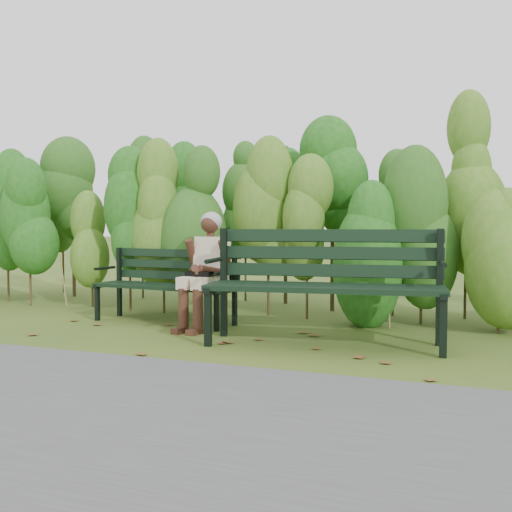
% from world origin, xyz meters
% --- Properties ---
extents(ground, '(80.00, 80.00, 0.00)m').
position_xyz_m(ground, '(0.00, 0.00, 0.00)').
color(ground, '#36511D').
extents(footpath, '(60.00, 2.50, 0.01)m').
position_xyz_m(footpath, '(0.00, -2.20, 0.01)').
color(footpath, '#474749').
rests_on(footpath, ground).
extents(hedge_band, '(11.04, 1.67, 2.42)m').
position_xyz_m(hedge_band, '(0.00, 1.86, 1.26)').
color(hedge_band, '#47381E').
rests_on(hedge_band, ground).
extents(leaf_litter, '(5.80, 2.28, 0.01)m').
position_xyz_m(leaf_litter, '(0.19, -0.13, 0.00)').
color(leaf_litter, brown).
rests_on(leaf_litter, ground).
extents(bench_left, '(1.61, 0.64, 0.78)m').
position_xyz_m(bench_left, '(-1.15, 0.71, 0.46)').
color(bench_left, black).
rests_on(bench_left, ground).
extents(bench_right, '(2.10, 0.94, 1.01)m').
position_xyz_m(bench_right, '(0.72, 0.17, 0.60)').
color(bench_right, black).
rests_on(bench_right, ground).
extents(seated_woman, '(0.48, 0.71, 1.18)m').
position_xyz_m(seated_woman, '(-0.60, 0.50, 0.66)').
color(seated_woman, beige).
rests_on(seated_woman, ground).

